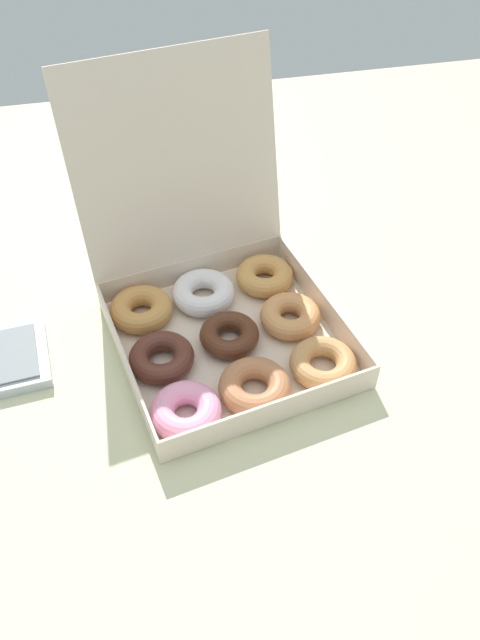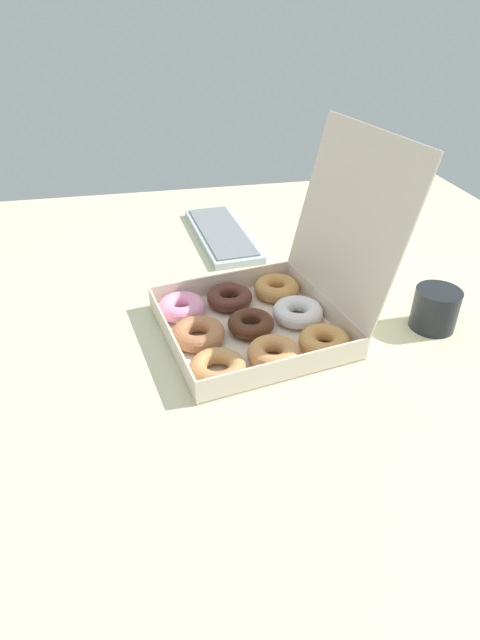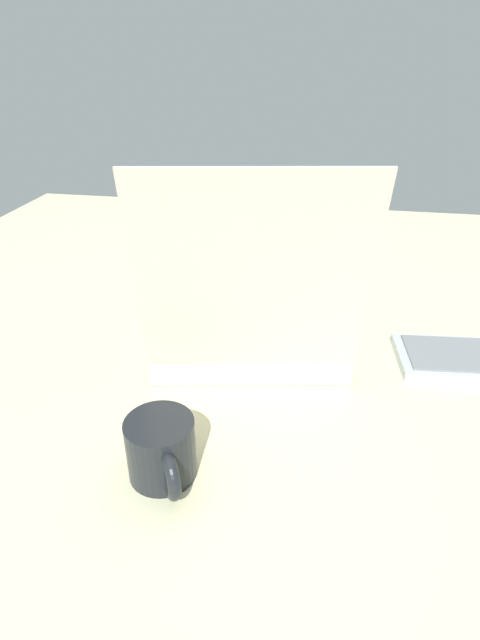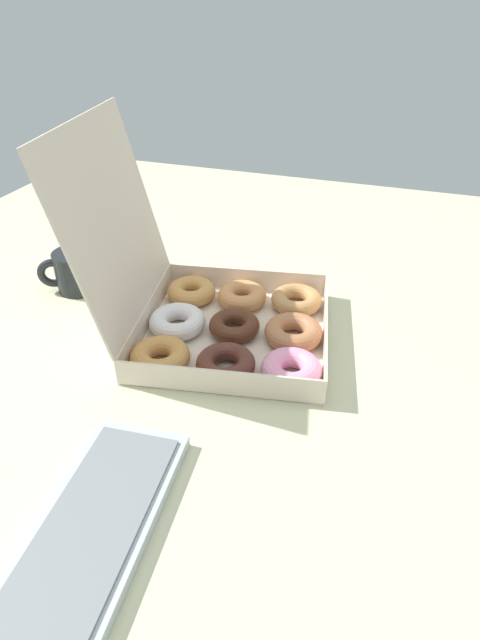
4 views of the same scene
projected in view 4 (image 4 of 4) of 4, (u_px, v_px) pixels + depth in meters
ground_plane at (237, 335)px, 93.60cm from camera, size 180.00×180.00×2.00cm
donut_box at (222, 317)px, 89.70cm from camera, size 39.96×46.38×37.25cm
keyboard at (80, 554)px, 55.55cm from camera, size 38.67×16.34×2.20cm
coffee_mug at (75, 271)px, 103.32cm from camera, size 9.21×11.74×8.47cm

